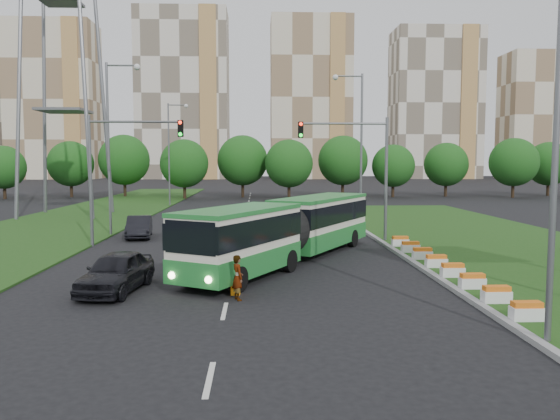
{
  "coord_description": "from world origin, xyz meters",
  "views": [
    {
      "loc": [
        -1.84,
        -24.63,
        5.15
      ],
      "look_at": [
        -0.63,
        4.51,
        2.6
      ],
      "focal_mm": 35.0,
      "sensor_mm": 36.0,
      "label": 1
    }
  ],
  "objects_px": {
    "traffic_mast_left": "(117,159)",
    "car_left_far": "(139,227)",
    "traffic_mast_median": "(361,159)",
    "shopping_trolley": "(236,287)",
    "articulated_bus": "(281,229)",
    "pedestrian": "(238,278)",
    "car_left_near": "(116,272)"
  },
  "relations": [
    {
      "from": "car_left_near",
      "to": "pedestrian",
      "type": "distance_m",
      "value": 5.13
    },
    {
      "from": "traffic_mast_left",
      "to": "pedestrian",
      "type": "bearing_deg",
      "value": -60.0
    },
    {
      "from": "car_left_far",
      "to": "shopping_trolley",
      "type": "height_order",
      "value": "car_left_far"
    },
    {
      "from": "articulated_bus",
      "to": "shopping_trolley",
      "type": "relative_size",
      "value": 28.51
    },
    {
      "from": "traffic_mast_left",
      "to": "articulated_bus",
      "type": "relative_size",
      "value": 0.48
    },
    {
      "from": "traffic_mast_left",
      "to": "pedestrian",
      "type": "height_order",
      "value": "traffic_mast_left"
    },
    {
      "from": "car_left_near",
      "to": "car_left_far",
      "type": "relative_size",
      "value": 1.05
    },
    {
      "from": "traffic_mast_left",
      "to": "shopping_trolley",
      "type": "distance_m",
      "value": 15.67
    },
    {
      "from": "traffic_mast_median",
      "to": "articulated_bus",
      "type": "height_order",
      "value": "traffic_mast_median"
    },
    {
      "from": "car_left_near",
      "to": "car_left_far",
      "type": "distance_m",
      "value": 16.01
    },
    {
      "from": "traffic_mast_median",
      "to": "car_left_near",
      "type": "distance_m",
      "value": 18.41
    },
    {
      "from": "pedestrian",
      "to": "traffic_mast_median",
      "type": "bearing_deg",
      "value": -48.69
    },
    {
      "from": "articulated_bus",
      "to": "car_left_near",
      "type": "height_order",
      "value": "articulated_bus"
    },
    {
      "from": "traffic_mast_median",
      "to": "articulated_bus",
      "type": "xyz_separation_m",
      "value": [
        -5.38,
        -6.63,
        -3.66
      ]
    },
    {
      "from": "articulated_bus",
      "to": "pedestrian",
      "type": "bearing_deg",
      "value": -74.27
    },
    {
      "from": "traffic_mast_left",
      "to": "car_left_far",
      "type": "bearing_deg",
      "value": 83.89
    },
    {
      "from": "shopping_trolley",
      "to": "traffic_mast_median",
      "type": "bearing_deg",
      "value": 66.61
    },
    {
      "from": "traffic_mast_median",
      "to": "traffic_mast_left",
      "type": "bearing_deg",
      "value": -176.23
    },
    {
      "from": "traffic_mast_median",
      "to": "traffic_mast_left",
      "type": "xyz_separation_m",
      "value": [
        -15.16,
        -1.0,
        0.0
      ]
    },
    {
      "from": "traffic_mast_left",
      "to": "car_left_near",
      "type": "relative_size",
      "value": 1.7
    },
    {
      "from": "traffic_mast_median",
      "to": "car_left_near",
      "type": "bearing_deg",
      "value": -133.45
    },
    {
      "from": "traffic_mast_left",
      "to": "shopping_trolley",
      "type": "xyz_separation_m",
      "value": [
        7.67,
        -12.7,
        -5.06
      ]
    },
    {
      "from": "car_left_far",
      "to": "car_left_near",
      "type": "bearing_deg",
      "value": -89.31
    },
    {
      "from": "traffic_mast_median",
      "to": "car_left_near",
      "type": "xyz_separation_m",
      "value": [
        -12.27,
        -12.95,
        -4.55
      ]
    },
    {
      "from": "traffic_mast_left",
      "to": "car_left_far",
      "type": "distance_m",
      "value": 6.03
    },
    {
      "from": "traffic_mast_median",
      "to": "shopping_trolley",
      "type": "xyz_separation_m",
      "value": [
        -7.49,
        -13.7,
        -5.06
      ]
    },
    {
      "from": "traffic_mast_median",
      "to": "car_left_far",
      "type": "bearing_deg",
      "value": 169.0
    },
    {
      "from": "pedestrian",
      "to": "shopping_trolley",
      "type": "bearing_deg",
      "value": -13.41
    },
    {
      "from": "articulated_bus",
      "to": "shopping_trolley",
      "type": "distance_m",
      "value": 7.5
    },
    {
      "from": "car_left_far",
      "to": "pedestrian",
      "type": "xyz_separation_m",
      "value": [
        7.37,
        -17.36,
        0.11
      ]
    },
    {
      "from": "shopping_trolley",
      "to": "car_left_far",
      "type": "bearing_deg",
      "value": 118.93
    },
    {
      "from": "traffic_mast_median",
      "to": "traffic_mast_left",
      "type": "height_order",
      "value": "same"
    }
  ]
}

